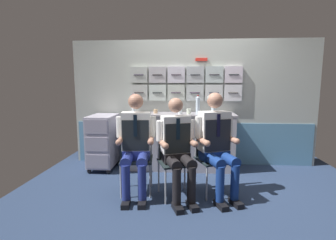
{
  "coord_description": "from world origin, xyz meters",
  "views": [
    {
      "loc": [
        -0.1,
        -3.06,
        1.41
      ],
      "look_at": [
        -0.35,
        0.27,
        0.93
      ],
      "focal_mm": 27.12,
      "sensor_mm": 36.0,
      "label": 1
    }
  ],
  "objects_px": {
    "water_bottle_blue_cap": "(198,105)",
    "crew_member_right": "(217,139)",
    "crew_member_center": "(178,145)",
    "service_trolley": "(103,140)",
    "folding_chair_left": "(137,151)",
    "paper_cup_tan": "(189,111)",
    "folding_chair_right": "(211,152)",
    "folding_chair_center": "(174,154)",
    "crew_member_left": "(136,140)"
  },
  "relations": [
    {
      "from": "folding_chair_center",
      "to": "crew_member_center",
      "type": "relative_size",
      "value": 0.68
    },
    {
      "from": "service_trolley",
      "to": "folding_chair_left",
      "type": "relative_size",
      "value": 1.05
    },
    {
      "from": "service_trolley",
      "to": "water_bottle_blue_cap",
      "type": "xyz_separation_m",
      "value": [
        1.56,
        0.02,
        0.59
      ]
    },
    {
      "from": "folding_chair_left",
      "to": "paper_cup_tan",
      "type": "xyz_separation_m",
      "value": [
        0.68,
        0.83,
        0.45
      ]
    },
    {
      "from": "folding_chair_center",
      "to": "crew_member_right",
      "type": "relative_size",
      "value": 0.65
    },
    {
      "from": "water_bottle_blue_cap",
      "to": "paper_cup_tan",
      "type": "xyz_separation_m",
      "value": [
        -0.14,
        -0.01,
        -0.1
      ]
    },
    {
      "from": "crew_member_left",
      "to": "water_bottle_blue_cap",
      "type": "distance_m",
      "value": 1.33
    },
    {
      "from": "folding_chair_center",
      "to": "crew_member_right",
      "type": "distance_m",
      "value": 0.57
    },
    {
      "from": "crew_member_left",
      "to": "paper_cup_tan",
      "type": "height_order",
      "value": "crew_member_left"
    },
    {
      "from": "folding_chair_left",
      "to": "folding_chair_center",
      "type": "bearing_deg",
      "value": -10.28
    },
    {
      "from": "water_bottle_blue_cap",
      "to": "folding_chair_left",
      "type": "bearing_deg",
      "value": -134.63
    },
    {
      "from": "crew_member_left",
      "to": "folding_chair_right",
      "type": "xyz_separation_m",
      "value": [
        0.95,
        0.2,
        -0.19
      ]
    },
    {
      "from": "crew_member_left",
      "to": "crew_member_center",
      "type": "height_order",
      "value": "crew_member_left"
    },
    {
      "from": "folding_chair_left",
      "to": "folding_chair_center",
      "type": "height_order",
      "value": "same"
    },
    {
      "from": "folding_chair_right",
      "to": "crew_member_right",
      "type": "bearing_deg",
      "value": -69.34
    },
    {
      "from": "service_trolley",
      "to": "folding_chair_left",
      "type": "xyz_separation_m",
      "value": [
        0.73,
        -0.81,
        0.04
      ]
    },
    {
      "from": "folding_chair_center",
      "to": "water_bottle_blue_cap",
      "type": "bearing_deg",
      "value": 70.08
    },
    {
      "from": "crew_member_right",
      "to": "water_bottle_blue_cap",
      "type": "height_order",
      "value": "crew_member_right"
    },
    {
      "from": "service_trolley",
      "to": "water_bottle_blue_cap",
      "type": "bearing_deg",
      "value": 0.87
    },
    {
      "from": "paper_cup_tan",
      "to": "folding_chair_right",
      "type": "bearing_deg",
      "value": -69.62
    },
    {
      "from": "folding_chair_center",
      "to": "folding_chair_right",
      "type": "height_order",
      "value": "same"
    },
    {
      "from": "crew_member_center",
      "to": "paper_cup_tan",
      "type": "relative_size",
      "value": 14.39
    },
    {
      "from": "crew_member_center",
      "to": "water_bottle_blue_cap",
      "type": "distance_m",
      "value": 1.18
    },
    {
      "from": "service_trolley",
      "to": "crew_member_left",
      "type": "height_order",
      "value": "crew_member_left"
    },
    {
      "from": "water_bottle_blue_cap",
      "to": "crew_member_center",
      "type": "bearing_deg",
      "value": -104.6
    },
    {
      "from": "folding_chair_center",
      "to": "water_bottle_blue_cap",
      "type": "relative_size",
      "value": 2.75
    },
    {
      "from": "crew_member_left",
      "to": "crew_member_right",
      "type": "relative_size",
      "value": 0.99
    },
    {
      "from": "crew_member_left",
      "to": "paper_cup_tan",
      "type": "relative_size",
      "value": 14.88
    },
    {
      "from": "service_trolley",
      "to": "folding_chair_center",
      "type": "xyz_separation_m",
      "value": [
        1.22,
        -0.9,
        0.04
      ]
    },
    {
      "from": "folding_chair_left",
      "to": "crew_member_right",
      "type": "xyz_separation_m",
      "value": [
        1.03,
        -0.1,
        0.2
      ]
    },
    {
      "from": "service_trolley",
      "to": "folding_chair_right",
      "type": "bearing_deg",
      "value": -24.21
    },
    {
      "from": "folding_chair_center",
      "to": "paper_cup_tan",
      "type": "bearing_deg",
      "value": 78.25
    },
    {
      "from": "crew_member_left",
      "to": "crew_member_center",
      "type": "bearing_deg",
      "value": -9.0
    },
    {
      "from": "folding_chair_center",
      "to": "crew_member_left",
      "type": "bearing_deg",
      "value": -171.61
    },
    {
      "from": "folding_chair_center",
      "to": "paper_cup_tan",
      "type": "distance_m",
      "value": 1.04
    },
    {
      "from": "service_trolley",
      "to": "crew_member_left",
      "type": "relative_size",
      "value": 0.7
    },
    {
      "from": "service_trolley",
      "to": "water_bottle_blue_cap",
      "type": "height_order",
      "value": "water_bottle_blue_cap"
    },
    {
      "from": "service_trolley",
      "to": "crew_member_left",
      "type": "distance_m",
      "value": 1.25
    },
    {
      "from": "water_bottle_blue_cap",
      "to": "crew_member_right",
      "type": "bearing_deg",
      "value": -77.78
    },
    {
      "from": "service_trolley",
      "to": "folding_chair_center",
      "type": "bearing_deg",
      "value": -36.33
    },
    {
      "from": "crew_member_left",
      "to": "folding_chair_center",
      "type": "bearing_deg",
      "value": 8.39
    },
    {
      "from": "paper_cup_tan",
      "to": "crew_member_left",
      "type": "bearing_deg",
      "value": -123.93
    },
    {
      "from": "service_trolley",
      "to": "paper_cup_tan",
      "type": "distance_m",
      "value": 1.5
    },
    {
      "from": "crew_member_right",
      "to": "crew_member_left",
      "type": "bearing_deg",
      "value": -176.89
    },
    {
      "from": "crew_member_right",
      "to": "paper_cup_tan",
      "type": "bearing_deg",
      "value": 110.42
    },
    {
      "from": "folding_chair_center",
      "to": "folding_chair_right",
      "type": "xyz_separation_m",
      "value": [
        0.48,
        0.13,
        0.0
      ]
    },
    {
      "from": "service_trolley",
      "to": "paper_cup_tan",
      "type": "relative_size",
      "value": 10.38
    },
    {
      "from": "service_trolley",
      "to": "paper_cup_tan",
      "type": "xyz_separation_m",
      "value": [
        1.41,
        0.02,
        0.49
      ]
    },
    {
      "from": "folding_chair_left",
      "to": "folding_chair_right",
      "type": "distance_m",
      "value": 0.97
    },
    {
      "from": "crew_member_right",
      "to": "water_bottle_blue_cap",
      "type": "relative_size",
      "value": 4.22
    }
  ]
}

